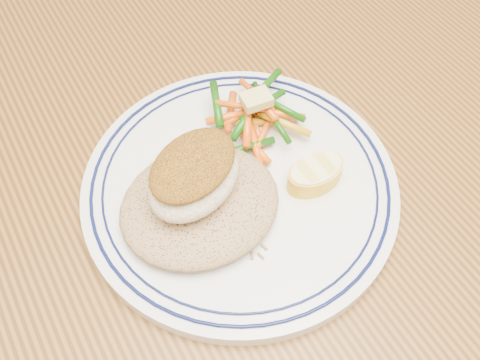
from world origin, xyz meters
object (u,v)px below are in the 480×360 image
dining_table (279,243)px  rice_pilaf (200,202)px  plate (240,186)px  vegetable_pile (254,116)px  fish_fillet (194,176)px  lemon_wedge (315,173)px

dining_table → rice_pilaf: (-0.08, 0.02, 0.13)m
dining_table → plate: 0.11m
dining_table → plate: (-0.04, 0.02, 0.11)m
vegetable_pile → fish_fillet: bearing=-149.9°
rice_pilaf → vegetable_pile: vegetable_pile is taller
dining_table → rice_pilaf: size_ratio=10.58×
plate → fish_fillet: 0.07m
plate → fish_fillet: bearing=179.8°
plate → dining_table: bearing=-33.1°
dining_table → vegetable_pile: vegetable_pile is taller
lemon_wedge → vegetable_pile: bearing=98.9°
plate → vegetable_pile: (0.05, 0.05, 0.02)m
dining_table → vegetable_pile: (0.01, 0.08, 0.13)m
plate → lemon_wedge: size_ratio=5.21×
fish_fillet → vegetable_pile: size_ratio=1.06×
plate → rice_pilaf: (-0.04, -0.01, 0.02)m
plate → rice_pilaf: bearing=-170.5°
vegetable_pile → lemon_wedge: vegetable_pile is taller
vegetable_pile → plate: bearing=-131.4°
fish_fillet → rice_pilaf: bearing=-96.3°
plate → vegetable_pile: bearing=48.6°
vegetable_pile → lemon_wedge: size_ratio=1.86×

